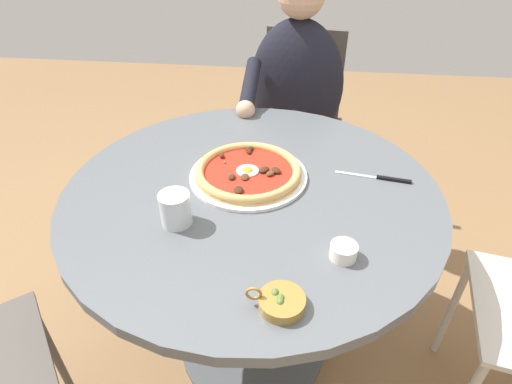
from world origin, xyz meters
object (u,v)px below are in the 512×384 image
(dining_table, at_px, (252,228))
(cafe_chair_diner, at_px, (299,112))
(ramekin_capers, at_px, (344,251))
(olive_pan, at_px, (281,301))
(pizza_on_plate, at_px, (248,172))
(water_glass, at_px, (176,211))
(diner_person, at_px, (293,129))
(steak_knife, at_px, (384,178))

(dining_table, bearing_deg, cafe_chair_diner, -7.18)
(ramekin_capers, distance_m, olive_pan, 0.20)
(pizza_on_plate, distance_m, water_glass, 0.26)
(cafe_chair_diner, bearing_deg, ramekin_capers, -173.76)
(olive_pan, distance_m, diner_person, 1.15)
(pizza_on_plate, bearing_deg, dining_table, -161.39)
(pizza_on_plate, xyz_separation_m, olive_pan, (-0.44, -0.12, -0.00))
(water_glass, bearing_deg, diner_person, -15.69)
(steak_knife, height_order, cafe_chair_diner, cafe_chair_diner)
(water_glass, height_order, cafe_chair_diner, cafe_chair_diner)
(steak_knife, bearing_deg, diner_person, 22.68)
(water_glass, distance_m, diner_person, 0.97)
(dining_table, distance_m, olive_pan, 0.44)
(steak_knife, bearing_deg, olive_pan, 151.28)
(pizza_on_plate, xyz_separation_m, water_glass, (-0.22, 0.15, 0.02))
(pizza_on_plate, height_order, water_glass, water_glass)
(diner_person, bearing_deg, ramekin_capers, -171.74)
(pizza_on_plate, distance_m, steak_knife, 0.38)
(water_glass, distance_m, cafe_chair_diner, 1.10)
(water_glass, relative_size, ramekin_capers, 1.38)
(pizza_on_plate, distance_m, diner_person, 0.73)
(steak_knife, height_order, olive_pan, olive_pan)
(dining_table, height_order, diner_person, diner_person)
(olive_pan, bearing_deg, diner_person, 0.73)
(dining_table, relative_size, ramekin_capers, 17.03)
(steak_knife, bearing_deg, pizza_on_plate, 94.90)
(diner_person, relative_size, cafe_chair_diner, 1.30)
(ramekin_capers, xyz_separation_m, diner_person, (0.98, 0.14, -0.21))
(pizza_on_plate, distance_m, ramekin_capers, 0.38)
(dining_table, relative_size, olive_pan, 8.74)
(pizza_on_plate, bearing_deg, cafe_chair_diner, -8.69)
(dining_table, relative_size, cafe_chair_diner, 1.16)
(olive_pan, bearing_deg, steak_knife, -28.72)
(water_glass, xyz_separation_m, olive_pan, (-0.22, -0.27, -0.02))
(dining_table, bearing_deg, water_glass, 136.10)
(dining_table, distance_m, pizza_on_plate, 0.17)
(olive_pan, bearing_deg, ramekin_capers, -40.56)
(dining_table, xyz_separation_m, pizza_on_plate, (0.05, 0.02, 0.16))
(cafe_chair_diner, bearing_deg, dining_table, 172.82)
(steak_knife, relative_size, ramekin_capers, 3.45)
(water_glass, relative_size, cafe_chair_diner, 0.09)
(ramekin_capers, distance_m, diner_person, 1.01)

